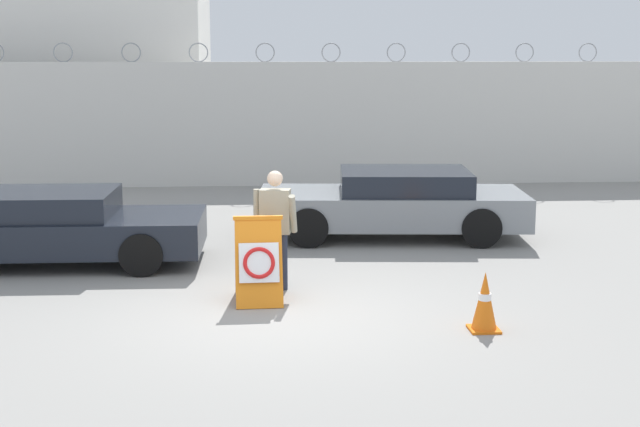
% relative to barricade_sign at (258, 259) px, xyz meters
% --- Properties ---
extents(ground_plane, '(90.00, 90.00, 0.00)m').
position_rel_barricade_sign_xyz_m(ground_plane, '(0.25, -0.69, -0.57)').
color(ground_plane, gray).
extents(perimeter_wall, '(36.00, 0.30, 3.47)m').
position_rel_barricade_sign_xyz_m(perimeter_wall, '(0.25, 10.46, 0.95)').
color(perimeter_wall, silver).
rests_on(perimeter_wall, ground_plane).
extents(building_block, '(9.52, 6.52, 6.15)m').
position_rel_barricade_sign_xyz_m(building_block, '(-6.20, 15.41, 2.51)').
color(building_block, silver).
rests_on(building_block, ground_plane).
extents(barricade_sign, '(0.65, 0.88, 1.15)m').
position_rel_barricade_sign_xyz_m(barricade_sign, '(0.00, 0.00, 0.00)').
color(barricade_sign, orange).
rests_on(barricade_sign, ground_plane).
extents(security_guard, '(0.61, 0.45, 1.66)m').
position_rel_barricade_sign_xyz_m(security_guard, '(0.24, 0.58, 0.35)').
color(security_guard, '#232838').
rests_on(security_guard, ground_plane).
extents(traffic_cone_near, '(0.35, 0.35, 0.71)m').
position_rel_barricade_sign_xyz_m(traffic_cone_near, '(2.66, -1.46, -0.22)').
color(traffic_cone_near, orange).
rests_on(traffic_cone_near, ground_plane).
extents(parked_car_front_coupe, '(4.43, 2.00, 1.14)m').
position_rel_barricade_sign_xyz_m(parked_car_front_coupe, '(-3.10, 2.37, 0.02)').
color(parked_car_front_coupe, black).
rests_on(parked_car_front_coupe, ground_plane).
extents(parked_car_rear_sedan, '(4.84, 2.33, 1.20)m').
position_rel_barricade_sign_xyz_m(parked_car_rear_sedan, '(2.43, 4.03, 0.05)').
color(parked_car_rear_sedan, black).
rests_on(parked_car_rear_sedan, ground_plane).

